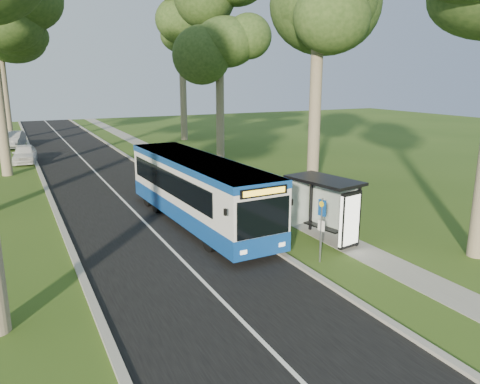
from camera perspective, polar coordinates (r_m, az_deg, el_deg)
The scene contains 14 objects.
ground at distance 19.98m, azimuth 0.96°, elevation -5.15°, with size 120.00×120.00×0.00m, color #304F18.
road at distance 28.02m, azimuth -15.01°, elevation 0.00°, with size 7.00×100.00×0.02m, color black.
kerb_east at distance 28.87m, azimuth -8.21°, elevation 0.84°, with size 0.25×100.00×0.12m, color #9E9B93.
kerb_west at distance 27.58m, azimuth -22.13°, elevation -0.68°, with size 0.25×100.00×0.12m, color #9E9B93.
centre_line at distance 28.02m, azimuth -15.01°, elevation 0.03°, with size 0.12×100.00×0.01m, color white.
footpath at distance 29.92m, azimuth -2.75°, elevation 1.34°, with size 1.50×100.00×0.02m, color gray.
bus at distance 21.06m, azimuth -5.21°, elevation 0.19°, with size 2.87×11.38×2.99m.
bus_stop_sign at distance 16.85m, azimuth 9.90°, elevation -3.71°, with size 0.13×0.33×2.36m.
bus_shelter at distance 18.72m, azimuth 11.27°, elevation -0.90°, with size 2.17×3.27×2.59m.
litter_bin at distance 25.42m, azimuth -4.34°, elevation 0.03°, with size 0.49×0.49×0.86m.
car_white at distance 39.87m, azimuth -24.78°, elevation 4.26°, with size 1.66×4.13×1.41m, color white.
car_silver at distance 48.70m, azimuth -25.97°, elevation 5.75°, with size 1.61×4.63×1.52m, color #A8AAB0.
tree_east_c at distance 38.25m, azimuth -2.55°, elevation 19.76°, with size 5.20×5.20×14.05m.
tree_east_d at distance 49.89m, azimuth -7.18°, elevation 19.58°, with size 5.20×5.20×15.55m.
Camera 1 is at (-8.71, -16.75, 6.54)m, focal length 35.00 mm.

